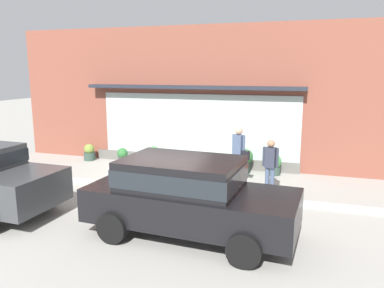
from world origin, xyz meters
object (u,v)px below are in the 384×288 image
Objects in this scene: fire_hydrant at (216,168)px; potted_plant_by_entrance at (154,155)px; potted_plant_low_front at (123,156)px; potted_plant_window_left at (245,159)px; potted_plant_doorstep at (89,152)px; pedestrian_with_handbag at (239,151)px; parked_car_black at (187,193)px; pedestrian_passerby at (270,163)px; potted_plant_near_hydrant at (273,164)px.

fire_hydrant is 1.41× the size of potted_plant_by_entrance.
fire_hydrant is 4.13m from potted_plant_low_front.
fire_hydrant is 1.62× the size of potted_plant_low_front.
potted_plant_by_entrance is at bearing 149.58° from fire_hydrant.
potted_plant_doorstep is (-6.07, -0.05, -0.16)m from potted_plant_window_left.
pedestrian_with_handbag is at bearing -12.97° from potted_plant_low_front.
pedestrian_with_handbag is 4.08m from parked_car_black.
fire_hydrant reaches higher than potted_plant_low_front.
potted_plant_by_entrance is (-4.47, 2.19, -0.53)m from pedestrian_passerby.
pedestrian_passerby is 1.91× the size of potted_plant_window_left.
pedestrian_with_handbag is 1.34m from pedestrian_passerby.
potted_plant_low_front is at bearing -7.86° from pedestrian_passerby.
pedestrian_with_handbag is 2.92× the size of potted_plant_low_front.
potted_plant_by_entrance is 2.66m from potted_plant_doorstep.
potted_plant_doorstep is (-7.02, -0.06, -0.04)m from potted_plant_near_hydrant.
fire_hydrant is at bearing -7.54° from pedestrian_passerby.
parked_car_black reaches higher than potted_plant_by_entrance.
potted_plant_low_front is 0.73× the size of potted_plant_window_left.
fire_hydrant is at bearing -136.13° from potted_plant_near_hydrant.
pedestrian_with_handbag is 2.55× the size of potted_plant_by_entrance.
parked_car_black is 5.47× the size of potted_plant_window_left.
potted_plant_by_entrance is at bearing -15.32° from pedestrian_passerby.
potted_plant_window_left reaches higher than potted_plant_by_entrance.
pedestrian_passerby is 2.27× the size of potted_plant_by_entrance.
pedestrian_passerby is at bearing -15.97° from potted_plant_doorstep.
potted_plant_low_front is at bearing -5.58° from potted_plant_doorstep.
potted_plant_near_hydrant is at bearing 43.87° from fire_hydrant.
potted_plant_window_left is at bearing 66.71° from fire_hydrant.
fire_hydrant is at bearing -134.11° from pedestrian_with_handbag.
potted_plant_near_hydrant is 7.02m from potted_plant_doorstep.
pedestrian_passerby is at bearing -63.31° from potted_plant_window_left.
potted_plant_near_hydrant reaches higher than potted_plant_low_front.
pedestrian_with_handbag reaches higher than potted_plant_near_hydrant.
pedestrian_with_handbag is at bearing 22.59° from fire_hydrant.
potted_plant_by_entrance is (-4.37, 0.08, 0.01)m from potted_plant_near_hydrant.
parked_car_black reaches higher than fire_hydrant.
pedestrian_with_handbag reaches higher than potted_plant_window_left.
parked_car_black reaches higher than potted_plant_doorstep.
pedestrian_passerby is 2.61× the size of potted_plant_low_front.
potted_plant_near_hydrant is (1.60, 1.54, -0.13)m from fire_hydrant.
potted_plant_low_front is 0.94× the size of potted_plant_doorstep.
pedestrian_with_handbag is at bearing -21.49° from potted_plant_by_entrance.
parked_car_black is at bearing -42.46° from potted_plant_doorstep.
potted_plant_by_entrance is at bearing 123.20° from parked_car_black.
pedestrian_passerby is (1.04, -0.84, -0.12)m from pedestrian_with_handbag.
parked_car_black reaches higher than pedestrian_passerby.
pedestrian_with_handbag is at bearing -28.04° from pedestrian_passerby.
potted_plant_window_left reaches higher than potted_plant_low_front.
potted_plant_by_entrance is at bearing 178.27° from potted_plant_window_left.
potted_plant_by_entrance is (-3.43, 1.35, -0.65)m from pedestrian_with_handbag.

